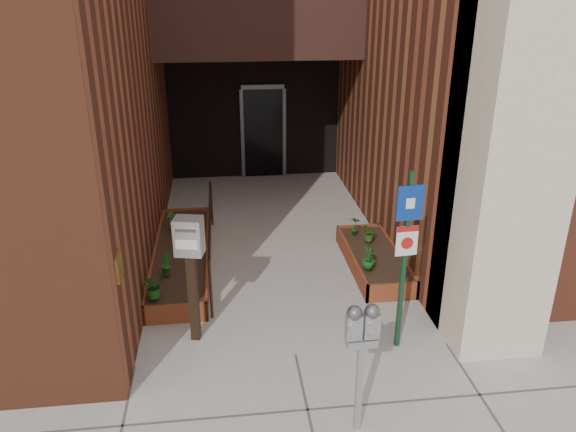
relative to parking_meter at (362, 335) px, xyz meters
name	(u,v)px	position (x,y,z in m)	size (l,w,h in m)	color
ground	(295,355)	(-0.48, 1.32, -1.16)	(80.00, 80.00, 0.00)	#9E9991
planter_left	(182,257)	(-2.03, 4.02, -1.03)	(0.90, 3.60, 0.30)	maroon
planter_right	(373,260)	(1.12, 3.52, -1.03)	(0.80, 2.20, 0.30)	maroon
handrail	(210,223)	(-1.53, 3.97, -0.42)	(0.04, 3.34, 0.90)	black
parking_meter	(362,335)	(0.00, 0.00, 0.00)	(0.34, 0.16, 1.50)	#9C9C9F
sign_post	(406,244)	(0.86, 1.35, 0.30)	(0.33, 0.09, 2.38)	#14371E
payment_dropbox	(190,254)	(-1.74, 1.85, 0.08)	(0.39, 0.32, 1.73)	black
shrub_left_a	(153,286)	(-2.32, 2.47, -0.68)	(0.32, 0.32, 0.36)	#1E5C1A
shrub_left_b	(166,264)	(-2.21, 3.15, -0.70)	(0.18, 0.18, 0.32)	#1F631C
shrub_left_c	(181,236)	(-2.03, 4.10, -0.68)	(0.20, 0.20, 0.35)	#275919
shrub_left_d	(171,220)	(-2.24, 4.86, -0.70)	(0.17, 0.17, 0.33)	#285B1A
shrub_right_a	(369,258)	(0.87, 2.94, -0.68)	(0.20, 0.20, 0.36)	#174E16
shrub_right_b	(355,225)	(0.96, 4.22, -0.70)	(0.17, 0.17, 0.33)	#175118
shrub_right_c	(369,233)	(1.14, 3.91, -0.71)	(0.27, 0.27, 0.30)	#295F1B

